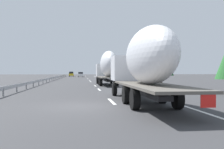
{
  "coord_description": "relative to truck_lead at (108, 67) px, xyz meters",
  "views": [
    {
      "loc": [
        -13.72,
        0.16,
        1.88
      ],
      "look_at": [
        16.28,
        -3.63,
        1.55
      ],
      "focal_mm": 40.19,
      "sensor_mm": 36.0,
      "label": 1
    }
  ],
  "objects": [
    {
      "name": "truck_lead",
      "position": [
        0.0,
        0.0,
        0.0
      ],
      "size": [
        12.31,
        2.55,
        4.66
      ],
      "color": "silver",
      "rests_on": "ground_plane"
    },
    {
      "name": "road_sign",
      "position": [
        23.8,
        -3.1,
        -0.3
      ],
      "size": [
        0.1,
        0.9,
        3.35
      ],
      "color": "gray",
      "rests_on": "ground_plane"
    },
    {
      "name": "lane_stripe_9",
      "position": [
        57.55,
        1.8,
        -2.6
      ],
      "size": [
        3.2,
        0.2,
        0.01
      ],
      "primitive_type": "cube",
      "color": "white",
      "rests_on": "ground_plane"
    },
    {
      "name": "car_yellow_coupe",
      "position": [
        66.58,
        7.37,
        -1.64
      ],
      "size": [
        4.41,
        1.85,
        1.93
      ],
      "color": "gold",
      "rests_on": "ground_plane"
    },
    {
      "name": "lane_stripe_4",
      "position": [
        19.58,
        1.8,
        -2.6
      ],
      "size": [
        3.2,
        0.2,
        0.01
      ],
      "primitive_type": "cube",
      "color": "white",
      "rests_on": "ground_plane"
    },
    {
      "name": "lane_stripe_2",
      "position": [
        -1.1,
        1.8,
        -2.6
      ],
      "size": [
        3.2,
        0.2,
        0.01
      ],
      "primitive_type": "cube",
      "color": "white",
      "rests_on": "ground_plane"
    },
    {
      "name": "guardrail_median",
      "position": [
        22.18,
        9.6,
        -2.03
      ],
      "size": [
        94.0,
        0.1,
        0.76
      ],
      "color": "#9EA0A5",
      "rests_on": "ground_plane"
    },
    {
      "name": "lane_stripe_3",
      "position": [
        13.4,
        1.8,
        -2.6
      ],
      "size": [
        3.2,
        0.2,
        0.01
      ],
      "primitive_type": "cube",
      "color": "white",
      "rests_on": "ground_plane"
    },
    {
      "name": "car_white_van",
      "position": [
        57.48,
        3.7,
        -1.7
      ],
      "size": [
        4.14,
        1.91,
        1.78
      ],
      "color": "white",
      "rests_on": "ground_plane"
    },
    {
      "name": "lane_stripe_5",
      "position": [
        32.12,
        1.8,
        -2.6
      ],
      "size": [
        3.2,
        0.2,
        0.01
      ],
      "primitive_type": "cube",
      "color": "white",
      "rests_on": "ground_plane"
    },
    {
      "name": "truck_trailing",
      "position": [
        -19.94,
        -0.0,
        -0.14
      ],
      "size": [
        13.9,
        2.55,
        4.34
      ],
      "color": "silver",
      "rests_on": "ground_plane"
    },
    {
      "name": "lane_stripe_7",
      "position": [
        56.49,
        1.8,
        -2.6
      ],
      "size": [
        3.2,
        0.2,
        0.01
      ],
      "primitive_type": "cube",
      "color": "white",
      "rests_on": "ground_plane"
    },
    {
      "name": "lane_stripe_8",
      "position": [
        64.51,
        1.8,
        -2.6
      ],
      "size": [
        3.2,
        0.2,
        0.01
      ],
      "primitive_type": "cube",
      "color": "white",
      "rests_on": "ground_plane"
    },
    {
      "name": "ground_plane",
      "position": [
        19.18,
        3.6,
        -2.6
      ],
      "size": [
        260.0,
        260.0,
        0.0
      ],
      "primitive_type": "plane",
      "color": "#38383A"
    },
    {
      "name": "edge_line_right",
      "position": [
        24.18,
        -1.9,
        -2.6
      ],
      "size": [
        110.0,
        0.2,
        0.01
      ],
      "primitive_type": "cube",
      "color": "white",
      "rests_on": "ground_plane"
    },
    {
      "name": "lane_stripe_1",
      "position": [
        -8.19,
        1.8,
        -2.6
      ],
      "size": [
        3.2,
        0.2,
        0.01
      ],
      "primitive_type": "cube",
      "color": "white",
      "rests_on": "ground_plane"
    },
    {
      "name": "lane_stripe_6",
      "position": [
        36.51,
        1.8,
        -2.6
      ],
      "size": [
        3.2,
        0.2,
        0.01
      ],
      "primitive_type": "cube",
      "color": "white",
      "rests_on": "ground_plane"
    },
    {
      "name": "lane_stripe_0",
      "position": [
        -18.82,
        1.8,
        -2.6
      ],
      "size": [
        3.2,
        0.2,
        0.01
      ],
      "primitive_type": "cube",
      "color": "white",
      "rests_on": "ground_plane"
    },
    {
      "name": "tree_2",
      "position": [
        68.79,
        -7.88,
        1.64
      ],
      "size": [
        2.98,
        2.98,
        6.59
      ],
      "color": "#472D19",
      "rests_on": "ground_plane"
    },
    {
      "name": "tree_1",
      "position": [
        -1.0,
        -7.37,
        0.85
      ],
      "size": [
        3.38,
        3.38,
        5.56
      ],
      "color": "#472D19",
      "rests_on": "ground_plane"
    }
  ]
}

